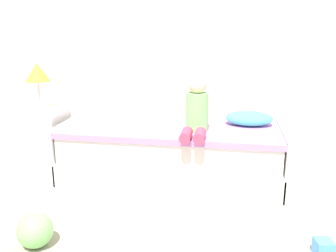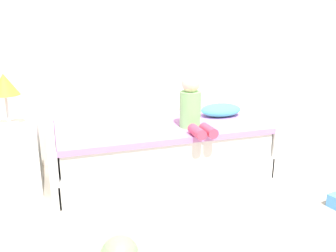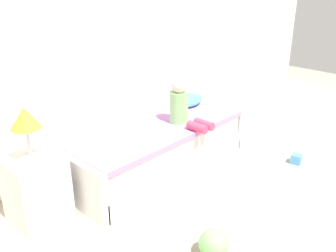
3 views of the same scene
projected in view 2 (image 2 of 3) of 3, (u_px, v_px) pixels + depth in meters
The scene contains 7 objects.
wall_rear at pixel (200, 23), 3.95m from camera, with size 7.20×0.10×2.90m, color silver.
bed at pixel (160, 148), 3.54m from camera, with size 2.11×1.00×0.50m.
nightstand at pixel (14, 158), 3.14m from camera, with size 0.44×0.44×0.60m, color white.
table_lamp at pixel (5, 87), 2.96m from camera, with size 0.24×0.24×0.45m.
child_figure at pixel (192, 107), 3.28m from camera, with size 0.20×0.51×0.50m.
pillow at pixel (221, 110), 3.76m from camera, with size 0.44×0.30×0.13m, color #4CCCBC.
toy_block at pixel (336, 201), 2.89m from camera, with size 0.11×0.11×0.11m, color #4C99E5.
Camera 2 is at (-1.65, -1.19, 1.46)m, focal length 37.86 mm.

